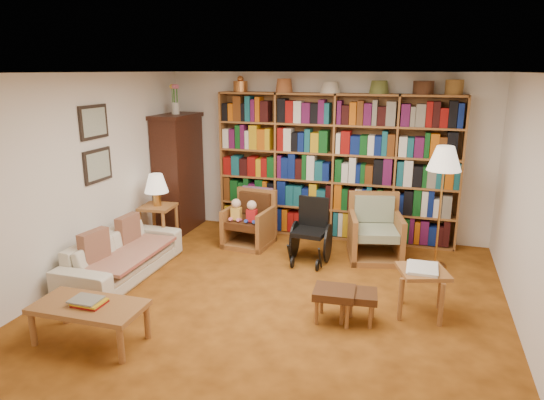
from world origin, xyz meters
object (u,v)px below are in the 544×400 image
at_px(wheelchair, 311,232).
at_px(coffee_table, 89,309).
at_px(footstool_b, 358,297).
at_px(sofa, 122,256).
at_px(floor_lamp, 444,164).
at_px(armchair_leather, 251,222).
at_px(side_table_lamp, 158,215).
at_px(side_table_papers, 422,277).
at_px(footstool_a, 334,295).
at_px(armchair_sage, 376,233).

bearing_deg(wheelchair, coffee_table, -120.04).
distance_m(footstool_b, coffee_table, 2.65).
height_order(sofa, floor_lamp, floor_lamp).
bearing_deg(armchair_leather, floor_lamp, -2.45).
distance_m(side_table_lamp, floor_lamp, 4.01).
height_order(armchair_leather, floor_lamp, floor_lamp).
relative_size(sofa, footstool_b, 4.38).
bearing_deg(footstool_b, armchair_leather, 134.53).
height_order(sofa, side_table_lamp, side_table_lamp).
relative_size(side_table_lamp, side_table_papers, 1.04).
relative_size(footstool_a, coffee_table, 0.42).
distance_m(sofa, footstool_b, 3.00).
relative_size(wheelchair, footstool_a, 1.96).
relative_size(sofa, side_table_lamp, 2.93).
bearing_deg(footstool_b, sofa, 174.70).
relative_size(footstool_b, coffee_table, 0.39).
xyz_separation_m(sofa, footstool_b, (2.99, -0.28, -0.00)).
bearing_deg(side_table_papers, floor_lamp, 83.14).
xyz_separation_m(armchair_sage, side_table_papers, (0.63, -1.55, 0.09)).
bearing_deg(footstool_a, sofa, 172.95).
xyz_separation_m(side_table_lamp, wheelchair, (2.25, 0.16, -0.08)).
distance_m(armchair_sage, wheelchair, 0.92).
distance_m(side_table_lamp, armchair_leather, 1.36).
relative_size(side_table_lamp, armchair_leather, 0.77).
xyz_separation_m(side_table_lamp, floor_lamp, (3.88, 0.42, 0.91)).
height_order(wheelchair, coffee_table, wheelchair).
height_order(wheelchair, footstool_a, wheelchair).
distance_m(footstool_a, footstool_b, 0.24).
bearing_deg(side_table_papers, footstool_a, -154.17).
height_order(wheelchair, floor_lamp, floor_lamp).
height_order(side_table_lamp, footstool_a, side_table_lamp).
bearing_deg(footstool_a, floor_lamp, 60.76).
bearing_deg(coffee_table, footstool_a, 27.05).
relative_size(side_table_lamp, coffee_table, 0.59).
bearing_deg(armchair_sage, floor_lamp, -9.68).
distance_m(side_table_papers, footstool_b, 0.73).
relative_size(footstool_a, footstool_b, 1.05).
xyz_separation_m(sofa, armchair_sage, (2.98, 1.63, 0.07)).
relative_size(armchair_sage, coffee_table, 0.83).
bearing_deg(floor_lamp, side_table_papers, -96.86).
height_order(sofa, footstool_a, sofa).
bearing_deg(armchair_sage, footstool_b, -89.70).
bearing_deg(armchair_leather, armchair_sage, 0.72).
relative_size(wheelchair, side_table_papers, 1.44).
bearing_deg(armchair_sage, side_table_lamp, -169.76).
height_order(footstool_b, coffee_table, coffee_table).
height_order(armchair_leather, side_table_papers, armchair_leather).
distance_m(footstool_a, coffee_table, 2.41).
bearing_deg(armchair_leather, wheelchair, -20.47).
bearing_deg(wheelchair, floor_lamp, 9.18).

